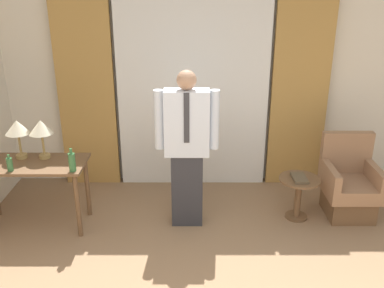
% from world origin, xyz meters
% --- Properties ---
extents(wall_back, '(10.00, 0.06, 2.70)m').
position_xyz_m(wall_back, '(0.00, 3.14, 1.35)').
color(wall_back, silver).
rests_on(wall_back, ground_plane).
extents(curtain_sheer_center, '(1.87, 0.06, 2.58)m').
position_xyz_m(curtain_sheer_center, '(0.00, 3.01, 1.29)').
color(curtain_sheer_center, white).
rests_on(curtain_sheer_center, ground_plane).
extents(curtain_drape_left, '(0.70, 0.06, 2.58)m').
position_xyz_m(curtain_drape_left, '(-1.32, 3.01, 1.29)').
color(curtain_drape_left, '#B28442').
rests_on(curtain_drape_left, ground_plane).
extents(curtain_drape_right, '(0.70, 0.06, 2.58)m').
position_xyz_m(curtain_drape_right, '(1.32, 3.01, 1.29)').
color(curtain_drape_right, '#B28442').
rests_on(curtain_drape_right, ground_plane).
extents(desk, '(1.17, 0.55, 0.75)m').
position_xyz_m(desk, '(-1.72, 1.94, 0.63)').
color(desk, brown).
rests_on(desk, ground_plane).
extents(table_lamp_left, '(0.25, 0.25, 0.42)m').
position_xyz_m(table_lamp_left, '(-1.84, 2.07, 1.08)').
color(table_lamp_left, '#9E7F47').
rests_on(table_lamp_left, desk).
extents(table_lamp_right, '(0.25, 0.25, 0.42)m').
position_xyz_m(table_lamp_right, '(-1.59, 2.07, 1.08)').
color(table_lamp_right, '#9E7F47').
rests_on(table_lamp_right, desk).
extents(bottle_near_edge, '(0.06, 0.06, 0.18)m').
position_xyz_m(bottle_near_edge, '(-1.83, 1.74, 0.82)').
color(bottle_near_edge, '#336638').
rests_on(bottle_near_edge, desk).
extents(bottle_by_lamp, '(0.07, 0.07, 0.24)m').
position_xyz_m(bottle_by_lamp, '(-1.21, 1.74, 0.85)').
color(bottle_by_lamp, '#336638').
rests_on(bottle_by_lamp, desk).
extents(person, '(0.67, 0.22, 1.72)m').
position_xyz_m(person, '(-0.07, 1.99, 0.93)').
color(person, '#2D2D33').
rests_on(person, ground_plane).
extents(armchair, '(0.58, 0.61, 0.92)m').
position_xyz_m(armchair, '(1.78, 2.20, 0.33)').
color(armchair, brown).
rests_on(armchair, ground_plane).
extents(side_table, '(0.45, 0.45, 0.49)m').
position_xyz_m(side_table, '(1.18, 2.09, 0.34)').
color(side_table, brown).
rests_on(side_table, ground_plane).
extents(book, '(0.15, 0.26, 0.03)m').
position_xyz_m(book, '(1.17, 2.08, 0.51)').
color(book, brown).
rests_on(book, side_table).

